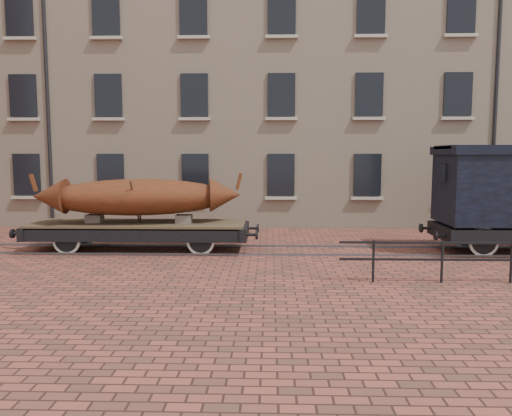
{
  "coord_description": "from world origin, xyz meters",
  "views": [
    {
      "loc": [
        0.57,
        -15.39,
        2.97
      ],
      "look_at": [
        0.11,
        0.5,
        1.3
      ],
      "focal_mm": 35.0,
      "sensor_mm": 36.0,
      "label": 1
    }
  ],
  "objects": [
    {
      "name": "warehouse_cream",
      "position": [
        3.0,
        9.99,
        7.0
      ],
      "size": [
        40.0,
        10.19,
        14.0
      ],
      "color": "beige",
      "rests_on": "ground"
    },
    {
      "name": "ground",
      "position": [
        0.0,
        0.0,
        0.0
      ],
      "size": [
        90.0,
        90.0,
        0.0
      ],
      "primitive_type": "plane",
      "color": "#543228"
    },
    {
      "name": "iron_boat",
      "position": [
        -3.53,
        -0.0,
        1.69
      ],
      "size": [
        6.46,
        2.56,
        1.56
      ],
      "color": "maroon",
      "rests_on": "flatcar_wagon"
    },
    {
      "name": "rail_track",
      "position": [
        0.0,
        0.0,
        0.03
      ],
      "size": [
        30.0,
        1.52,
        0.06
      ],
      "color": "#59595E",
      "rests_on": "ground"
    },
    {
      "name": "flatcar_wagon",
      "position": [
        -3.54,
        -0.0,
        0.7
      ],
      "size": [
        7.49,
        2.03,
        1.13
      ],
      "color": "brown",
      "rests_on": "ground"
    }
  ]
}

